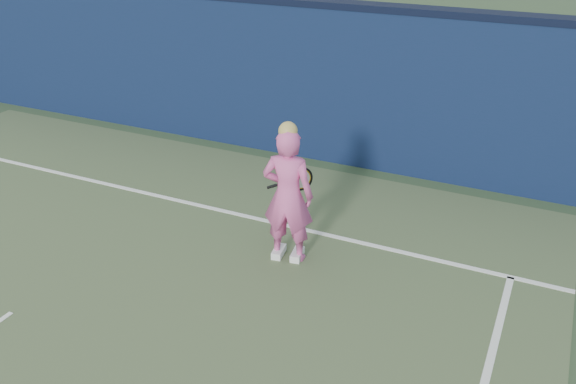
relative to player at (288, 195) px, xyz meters
The scene contains 3 objects.
backstop_wall 3.91m from the player, 124.80° to the left, with size 24.00×0.40×2.50m, color #0D1B3A.
player is the anchor object (origin of this frame).
racket 0.49m from the player, 99.34° to the left, with size 0.53×0.35×0.32m.
Camera 1 is at (4.97, -2.55, 4.08)m, focal length 38.00 mm.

